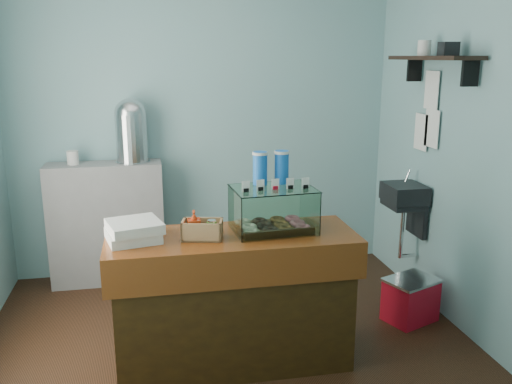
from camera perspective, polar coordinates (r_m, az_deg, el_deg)
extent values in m
plane|color=black|center=(4.07, -2.92, -15.50)|extent=(3.50, 3.50, 0.00)
cube|color=#7AAAB2|center=(5.07, -5.62, 7.11)|extent=(3.50, 0.04, 2.80)
cube|color=#7AAAB2|center=(2.16, 2.47, -2.41)|extent=(3.50, 0.04, 2.80)
cube|color=#7AAAB2|center=(4.21, 21.19, 4.80)|extent=(0.04, 3.00, 2.80)
cube|color=black|center=(4.69, 15.36, -0.12)|extent=(0.30, 0.35, 0.15)
cube|color=black|center=(4.80, 16.59, -2.35)|extent=(0.04, 0.30, 0.35)
cylinder|color=silver|center=(4.78, 15.67, 1.61)|extent=(0.02, 0.02, 0.12)
cylinder|color=silver|center=(4.79, 15.08, -4.18)|extent=(0.04, 0.04, 0.45)
cube|color=black|center=(4.35, 18.11, 13.28)|extent=(0.25, 1.00, 0.03)
cube|color=black|center=(4.04, 21.61, 11.56)|extent=(0.12, 0.03, 0.18)
cube|color=black|center=(4.73, 16.34, 12.20)|extent=(0.12, 0.03, 0.18)
cube|color=white|center=(4.57, 18.02, 6.36)|extent=(0.01, 0.21, 0.30)
cube|color=white|center=(4.73, 16.98, 6.06)|extent=(0.01, 0.21, 0.30)
cube|color=white|center=(4.59, 18.00, 10.16)|extent=(0.01, 0.21, 0.30)
cube|color=#3C240B|center=(3.66, -2.42, -11.69)|extent=(1.50, 0.56, 0.84)
cube|color=#4C1F0A|center=(3.49, -2.49, -5.02)|extent=(1.60, 0.60, 0.06)
cube|color=#4C1F0A|center=(3.27, -1.71, -8.59)|extent=(1.60, 0.04, 0.18)
cube|color=gray|center=(5.06, -15.38, -3.20)|extent=(1.00, 0.32, 1.10)
cube|color=black|center=(3.57, 1.80, -3.88)|extent=(0.48, 0.36, 0.02)
torus|color=beige|center=(3.42, -0.43, -4.20)|extent=(0.10, 0.10, 0.03)
torus|color=black|center=(3.45, 1.40, -4.04)|extent=(0.10, 0.10, 0.03)
torus|color=brown|center=(3.49, 3.20, -3.88)|extent=(0.10, 0.10, 0.03)
torus|color=#D96675|center=(3.52, 4.96, -3.72)|extent=(0.10, 0.10, 0.03)
torus|color=beige|center=(3.52, -0.86, -3.69)|extent=(0.10, 0.10, 0.03)
torus|color=black|center=(3.55, 0.92, -3.54)|extent=(0.10, 0.10, 0.03)
torus|color=brown|center=(3.58, 2.67, -3.39)|extent=(0.10, 0.10, 0.03)
torus|color=#D96675|center=(3.61, 4.39, -3.24)|extent=(0.10, 0.10, 0.03)
torus|color=beige|center=(3.61, -1.28, -3.20)|extent=(0.10, 0.10, 0.03)
torus|color=black|center=(3.64, 0.46, -3.06)|extent=(0.10, 0.10, 0.03)
torus|color=brown|center=(3.67, 2.17, -2.92)|extent=(0.10, 0.10, 0.03)
torus|color=#D96675|center=(3.71, 3.85, -2.78)|extent=(0.10, 0.10, 0.03)
cube|color=white|center=(3.36, 2.75, -2.72)|extent=(0.51, 0.04, 0.28)
cube|color=white|center=(3.71, 0.96, -1.11)|extent=(0.51, 0.04, 0.28)
cube|color=white|center=(3.47, -2.24, -2.18)|extent=(0.03, 0.37, 0.28)
cube|color=white|center=(3.61, 5.70, -1.57)|extent=(0.03, 0.37, 0.28)
cube|color=white|center=(3.50, 1.83, 0.38)|extent=(0.55, 0.42, 0.01)
cube|color=white|center=(3.39, -1.09, 0.60)|extent=(0.05, 0.01, 0.07)
cube|color=black|center=(3.39, -1.09, 0.22)|extent=(0.03, 0.02, 0.02)
cube|color=white|center=(3.41, 0.51, 0.70)|extent=(0.05, 0.01, 0.07)
cube|color=black|center=(3.42, 0.51, 0.33)|extent=(0.03, 0.02, 0.02)
cube|color=white|center=(3.44, 2.08, 0.80)|extent=(0.05, 0.01, 0.07)
cube|color=#B60E22|center=(3.45, 2.08, 0.43)|extent=(0.03, 0.02, 0.02)
cube|color=white|center=(3.47, 3.63, 0.90)|extent=(0.05, 0.01, 0.07)
cube|color=black|center=(3.48, 3.62, 0.53)|extent=(0.03, 0.02, 0.02)
cube|color=white|center=(3.50, 5.15, 0.99)|extent=(0.05, 0.01, 0.07)
cube|color=black|center=(3.51, 5.14, 0.63)|extent=(0.03, 0.02, 0.02)
cylinder|color=blue|center=(3.57, 0.43, 2.51)|extent=(0.09, 0.09, 0.22)
cylinder|color=silver|center=(3.55, 0.44, 4.10)|extent=(0.10, 0.10, 0.02)
cylinder|color=blue|center=(3.61, 2.72, 2.64)|extent=(0.09, 0.09, 0.22)
cylinder|color=silver|center=(3.59, 2.74, 4.20)|extent=(0.10, 0.10, 0.02)
cube|color=#A47952|center=(3.42, -5.66, -4.83)|extent=(0.28, 0.20, 0.01)
cube|color=#A47952|center=(3.34, -5.82, -4.33)|extent=(0.25, 0.07, 0.12)
cube|color=#A47952|center=(3.47, -5.54, -3.62)|extent=(0.25, 0.07, 0.12)
cube|color=#A47952|center=(3.42, -7.64, -3.94)|extent=(0.05, 0.15, 0.12)
cube|color=#A47952|center=(3.39, -3.69, -3.99)|extent=(0.05, 0.15, 0.12)
imported|color=red|center=(3.40, -6.53, -3.34)|extent=(0.09, 0.09, 0.17)
cylinder|color=#408C26|center=(3.40, -4.67, -3.95)|extent=(0.06, 0.06, 0.10)
cylinder|color=silver|center=(3.38, -4.69, -3.06)|extent=(0.05, 0.05, 0.01)
cube|color=silver|center=(3.46, -12.83, -4.48)|extent=(0.37, 0.37, 0.06)
cube|color=silver|center=(3.43, -12.69, -3.53)|extent=(0.38, 0.38, 0.06)
cylinder|color=silver|center=(4.93, -12.82, 3.15)|extent=(0.31, 0.31, 0.01)
cylinder|color=silver|center=(4.89, -12.95, 5.59)|extent=(0.27, 0.27, 0.41)
sphere|color=silver|center=(4.87, -13.09, 8.00)|extent=(0.27, 0.27, 0.27)
cube|color=red|center=(4.47, 15.94, -10.95)|extent=(0.45, 0.39, 0.32)
cube|color=silver|center=(4.40, 16.09, -8.92)|extent=(0.47, 0.42, 0.02)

